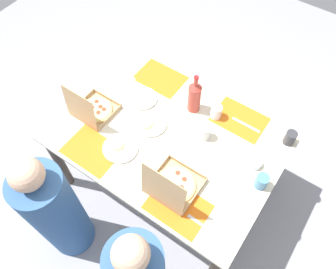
% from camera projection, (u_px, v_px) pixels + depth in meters
% --- Properties ---
extents(ground_plane, '(6.00, 6.00, 0.00)m').
position_uv_depth(ground_plane, '(168.00, 181.00, 2.87)').
color(ground_plane, gray).
extents(dining_table, '(1.50, 1.07, 0.73)m').
position_uv_depth(dining_table, '(168.00, 142.00, 2.33)').
color(dining_table, '#3F3328').
rests_on(dining_table, ground_plane).
extents(placemat_near_left, '(0.36, 0.26, 0.00)m').
position_uv_depth(placemat_near_left, '(240.00, 119.00, 2.32)').
color(placemat_near_left, orange).
rests_on(placemat_near_left, dining_table).
extents(placemat_near_right, '(0.36, 0.26, 0.00)m').
position_uv_depth(placemat_near_right, '(160.00, 78.00, 2.53)').
color(placemat_near_right, orange).
rests_on(placemat_near_right, dining_table).
extents(placemat_far_left, '(0.36, 0.26, 0.00)m').
position_uv_depth(placemat_far_left, '(178.00, 207.00, 1.97)').
color(placemat_far_left, orange).
rests_on(placemat_far_left, dining_table).
extents(placemat_far_right, '(0.36, 0.26, 0.00)m').
position_uv_depth(placemat_far_right, '(92.00, 151.00, 2.18)').
color(placemat_far_right, orange).
rests_on(placemat_far_right, dining_table).
extents(pizza_box_corner_left, '(0.26, 0.26, 0.30)m').
position_uv_depth(pizza_box_corner_left, '(93.00, 109.00, 2.31)').
color(pizza_box_corner_left, tan).
rests_on(pizza_box_corner_left, dining_table).
extents(pizza_box_edge_far, '(0.29, 0.29, 0.32)m').
position_uv_depth(pizza_box_edge_far, '(173.00, 186.00, 1.99)').
color(pizza_box_edge_far, tan).
rests_on(pizza_box_edge_far, dining_table).
extents(plate_middle, '(0.22, 0.22, 0.03)m').
position_uv_depth(plate_middle, '(150.00, 124.00, 2.29)').
color(plate_middle, white).
rests_on(plate_middle, dining_table).
extents(plate_far_right, '(0.21, 0.21, 0.02)m').
position_uv_depth(plate_far_right, '(143.00, 99.00, 2.41)').
color(plate_far_right, white).
rests_on(plate_far_right, dining_table).
extents(plate_near_right, '(0.23, 0.23, 0.03)m').
position_uv_depth(plate_near_right, '(120.00, 148.00, 2.18)').
color(plate_near_right, white).
rests_on(plate_near_right, dining_table).
extents(soda_bottle, '(0.09, 0.09, 0.32)m').
position_uv_depth(soda_bottle, '(194.00, 96.00, 2.26)').
color(soda_bottle, '#B2382D').
rests_on(soda_bottle, dining_table).
extents(cup_red, '(0.08, 0.08, 0.11)m').
position_uv_depth(cup_red, '(205.00, 132.00, 2.20)').
color(cup_red, silver).
rests_on(cup_red, dining_table).
extents(cup_clear_right, '(0.07, 0.07, 0.10)m').
position_uv_depth(cup_clear_right, '(290.00, 138.00, 2.18)').
color(cup_clear_right, '#333338').
rests_on(cup_clear_right, dining_table).
extents(cup_spare, '(0.08, 0.08, 0.10)m').
position_uv_depth(cup_spare, '(216.00, 112.00, 2.29)').
color(cup_spare, silver).
rests_on(cup_spare, dining_table).
extents(cup_clear_left, '(0.08, 0.08, 0.10)m').
position_uv_depth(cup_clear_left, '(261.00, 181.00, 2.01)').
color(cup_clear_left, teal).
rests_on(cup_clear_left, dining_table).
extents(condiment_bowl, '(0.08, 0.08, 0.04)m').
position_uv_depth(condiment_bowl, '(255.00, 163.00, 2.11)').
color(condiment_bowl, white).
rests_on(condiment_bowl, dining_table).
extents(knife_by_far_right, '(0.21, 0.02, 0.00)m').
position_uv_depth(knife_by_far_right, '(246.00, 125.00, 2.29)').
color(knife_by_far_right, '#B7B7BC').
rests_on(knife_by_far_right, dining_table).
extents(knife_by_near_left, '(0.20, 0.11, 0.00)m').
position_uv_depth(knife_by_near_left, '(229.00, 174.00, 2.09)').
color(knife_by_near_left, '#B7B7BC').
rests_on(knife_by_near_left, dining_table).
extents(fork_by_far_left, '(0.19, 0.08, 0.00)m').
position_uv_depth(fork_by_far_left, '(128.00, 72.00, 2.56)').
color(fork_by_far_left, '#B7B7BC').
rests_on(fork_by_far_left, dining_table).
extents(knife_by_near_right, '(0.21, 0.02, 0.00)m').
position_uv_depth(knife_by_near_right, '(203.00, 226.00, 1.91)').
color(knife_by_near_right, '#B7B7BC').
rests_on(knife_by_near_right, dining_table).
extents(diner_right_seat, '(0.32, 0.32, 1.16)m').
position_uv_depth(diner_right_seat, '(56.00, 212.00, 2.18)').
color(diner_right_seat, '#33598C').
rests_on(diner_right_seat, ground_plane).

